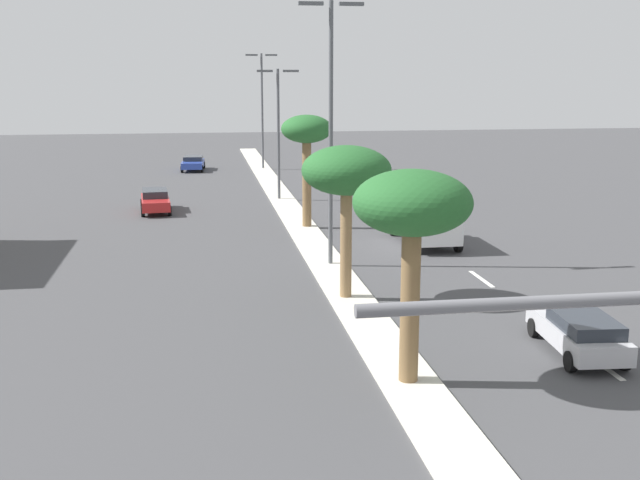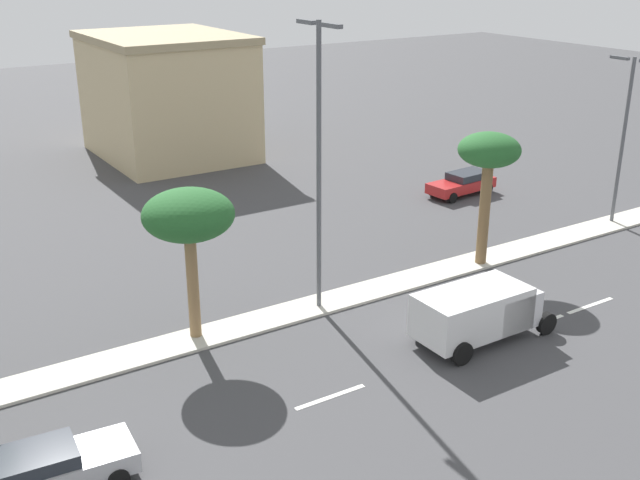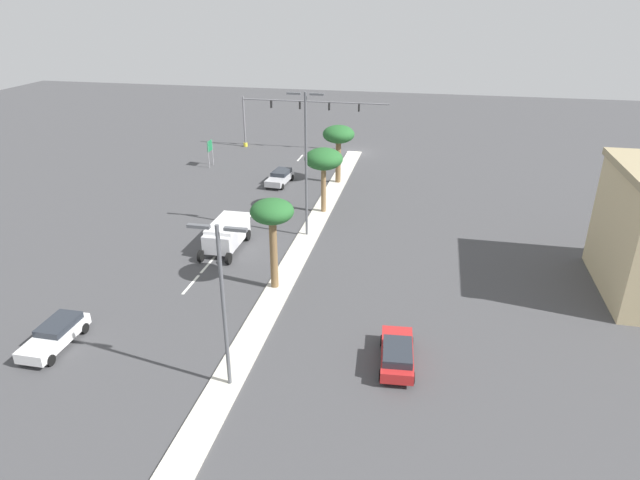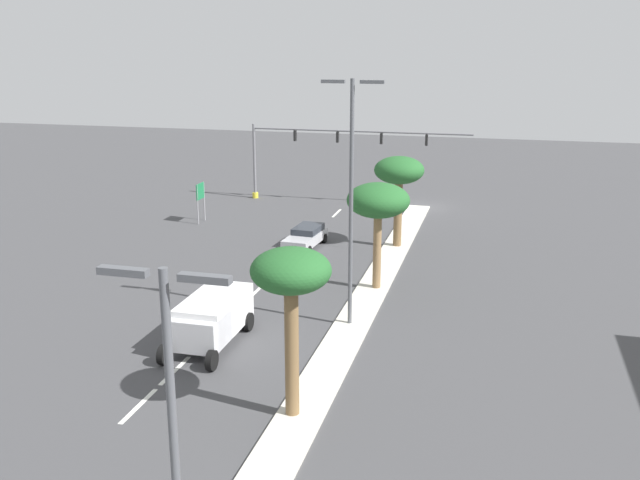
# 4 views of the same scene
# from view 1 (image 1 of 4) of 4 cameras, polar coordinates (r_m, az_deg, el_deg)

# --- Properties ---
(ground_plane) EXTENTS (160.00, 160.00, 0.00)m
(ground_plane) POSITION_cam_1_polar(r_m,az_deg,el_deg) (42.28, -0.78, 0.06)
(ground_plane) COLOR #424244
(median_curb) EXTENTS (1.80, 84.94, 0.12)m
(median_curb) POSITION_cam_1_polar(r_m,az_deg,el_deg) (51.47, -2.27, 2.28)
(median_curb) COLOR beige
(median_curb) RESTS_ON ground
(lane_stripe_near) EXTENTS (0.20, 2.80, 0.01)m
(lane_stripe_near) POSITION_cam_1_polar(r_m,az_deg,el_deg) (25.90, 19.75, -8.50)
(lane_stripe_near) COLOR silver
(lane_stripe_near) RESTS_ON ground
(lane_stripe_outboard) EXTENTS (0.20, 2.80, 0.01)m
(lane_stripe_outboard) POSITION_cam_1_polar(r_m,az_deg,el_deg) (34.82, 11.72, -2.80)
(lane_stripe_outboard) COLOR silver
(lane_stripe_outboard) RESTS_ON ground
(lane_stripe_center) EXTENTS (0.20, 2.80, 0.01)m
(lane_stripe_center) POSITION_cam_1_polar(r_m,az_deg,el_deg) (44.30, 7.11, 0.53)
(lane_stripe_center) COLOR silver
(lane_stripe_center) RESTS_ON ground
(lane_stripe_leading) EXTENTS (0.20, 2.80, 0.01)m
(lane_stripe_leading) POSITION_cam_1_polar(r_m,az_deg,el_deg) (47.30, 6.06, 1.29)
(lane_stripe_leading) COLOR silver
(lane_stripe_leading) RESTS_ON ground
(palm_tree_center) EXTENTS (3.33, 3.33, 6.11)m
(palm_tree_center) POSITION_cam_1_polar(r_m,az_deg,el_deg) (21.64, 6.77, 2.26)
(palm_tree_center) COLOR brown
(palm_tree_center) RESTS_ON median_curb
(palm_tree_outboard) EXTENTS (3.48, 3.48, 5.99)m
(palm_tree_outboard) POSITION_cam_1_polar(r_m,az_deg,el_deg) (30.10, 1.95, 4.92)
(palm_tree_outboard) COLOR olive
(palm_tree_outboard) RESTS_ON median_curb
(palm_tree_trailing) EXTENTS (2.91, 2.91, 6.41)m
(palm_tree_trailing) POSITION_cam_1_polar(r_m,az_deg,el_deg) (44.64, -0.98, 7.76)
(palm_tree_trailing) COLOR brown
(palm_tree_trailing) RESTS_ON median_curb
(street_lamp_center) EXTENTS (2.90, 0.24, 11.81)m
(street_lamp_center) POSITION_cam_1_polar(r_m,az_deg,el_deg) (35.44, 0.80, 9.01)
(street_lamp_center) COLOR #515459
(street_lamp_center) RESTS_ON median_curb
(street_lamp_right) EXTENTS (2.90, 0.24, 9.02)m
(street_lamp_right) POSITION_cam_1_polar(r_m,az_deg,el_deg) (54.95, -3.07, 8.56)
(street_lamp_right) COLOR #515459
(street_lamp_right) RESTS_ON median_curb
(street_lamp_mid) EXTENTS (2.90, 0.24, 10.51)m
(street_lamp_mid) POSITION_cam_1_polar(r_m,az_deg,el_deg) (73.29, -4.26, 10.02)
(street_lamp_mid) COLOR #515459
(street_lamp_mid) RESTS_ON median_curb
(sedan_red_mid) EXTENTS (2.16, 4.67, 1.39)m
(sedan_red_mid) POSITION_cam_1_polar(r_m,az_deg,el_deg) (51.80, -11.96, 2.86)
(sedan_red_mid) COLOR red
(sedan_red_mid) RESTS_ON ground
(sedan_blue_near) EXTENTS (2.26, 4.54, 1.29)m
(sedan_blue_near) POSITION_cam_1_polar(r_m,az_deg,el_deg) (73.72, -9.26, 5.60)
(sedan_blue_near) COLOR #2D47AD
(sedan_blue_near) RESTS_ON ground
(sedan_white_right) EXTENTS (1.88, 4.60, 1.36)m
(sedan_white_right) POSITION_cam_1_polar(r_m,az_deg,el_deg) (56.39, 8.46, 3.72)
(sedan_white_right) COLOR silver
(sedan_white_right) RESTS_ON ground
(sedan_silver_front) EXTENTS (2.18, 4.71, 1.38)m
(sedan_silver_front) POSITION_cam_1_polar(r_m,az_deg,el_deg) (26.32, 18.40, -6.36)
(sedan_silver_front) COLOR #B2B2B7
(sedan_silver_front) RESTS_ON ground
(box_truck) EXTENTS (2.52, 5.74, 2.16)m
(box_truck) POSITION_cam_1_polar(r_m,az_deg,el_deg) (41.15, 7.76, 1.37)
(box_truck) COLOR silver
(box_truck) RESTS_ON ground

